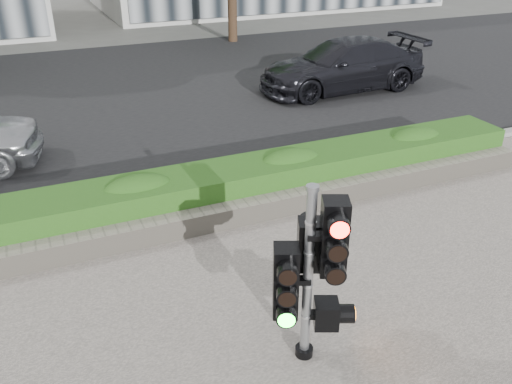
{
  "coord_description": "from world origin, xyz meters",
  "views": [
    {
      "loc": [
        -2.56,
        -5.2,
        4.45
      ],
      "look_at": [
        -0.02,
        0.6,
        1.24
      ],
      "focal_mm": 38.0,
      "sensor_mm": 36.0,
      "label": 1
    }
  ],
  "objects": [
    {
      "name": "hedge",
      "position": [
        0.0,
        2.55,
        0.37
      ],
      "size": [
        12.0,
        1.0,
        0.68
      ],
      "primitive_type": "cube",
      "color": "#478F2C",
      "rests_on": "sidewalk"
    },
    {
      "name": "car_dark",
      "position": [
        5.81,
        7.81,
        0.72
      ],
      "size": [
        4.87,
        2.01,
        1.41
      ],
      "primitive_type": "imported",
      "rotation": [
        0.0,
        0.0,
        -1.56
      ],
      "color": "black",
      "rests_on": "road"
    },
    {
      "name": "curb",
      "position": [
        0.0,
        3.15,
        0.06
      ],
      "size": [
        60.0,
        0.25,
        0.12
      ],
      "primitive_type": "cube",
      "color": "gray",
      "rests_on": "ground"
    },
    {
      "name": "traffic_signal",
      "position": [
        -0.16,
        -1.15,
        1.21
      ],
      "size": [
        0.79,
        0.67,
        2.13
      ],
      "rotation": [
        0.0,
        0.0,
        -0.41
      ],
      "color": "black",
      "rests_on": "sidewalk"
    },
    {
      "name": "stone_wall",
      "position": [
        0.0,
        1.9,
        0.2
      ],
      "size": [
        12.0,
        0.32,
        0.34
      ],
      "primitive_type": "cube",
      "color": "gray",
      "rests_on": "sidewalk"
    },
    {
      "name": "road",
      "position": [
        0.0,
        10.0,
        0.01
      ],
      "size": [
        60.0,
        13.0,
        0.02
      ],
      "primitive_type": "cube",
      "color": "black",
      "rests_on": "ground"
    },
    {
      "name": "ground",
      "position": [
        0.0,
        0.0,
        0.0
      ],
      "size": [
        120.0,
        120.0,
        0.0
      ],
      "primitive_type": "plane",
      "color": "#51514C",
      "rests_on": "ground"
    }
  ]
}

